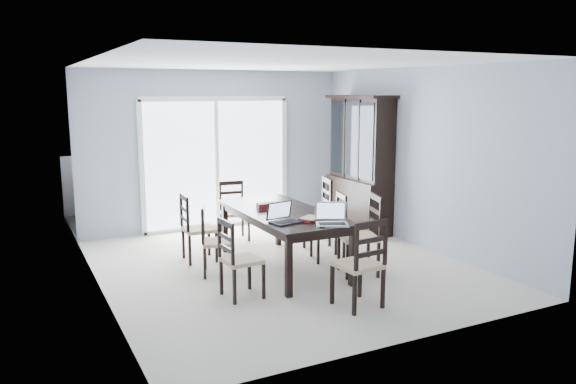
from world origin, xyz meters
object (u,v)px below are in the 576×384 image
(china_hutch, at_px, (360,165))
(chair_left_near, at_px, (234,250))
(chair_right_near, at_px, (366,226))
(chair_right_mid, at_px, (334,219))
(cell_phone, at_px, (324,227))
(chair_left_far, at_px, (192,221))
(chair_left_mid, at_px, (211,233))
(chair_end_far, at_px, (233,204))
(laptop_silver, at_px, (332,220))
(chair_end_near, at_px, (364,254))
(game_box, at_px, (268,206))
(hot_tub, at_px, (158,191))
(laptop_dark, at_px, (286,218))
(chair_right_far, at_px, (320,204))
(dining_table, at_px, (283,217))

(china_hutch, xyz_separation_m, chair_left_near, (-2.99, -2.01, -0.52))
(chair_right_near, height_order, chair_right_mid, chair_right_near)
(chair_left_near, distance_m, chair_right_near, 1.79)
(cell_phone, bearing_deg, chair_left_far, 106.30)
(chair_left_mid, distance_m, chair_end_far, 1.76)
(laptop_silver, bearing_deg, chair_end_near, -68.31)
(chair_left_far, relative_size, game_box, 3.64)
(laptop_silver, height_order, hot_tub, laptop_silver)
(chair_right_near, relative_size, laptop_dark, 3.06)
(chair_right_far, bearing_deg, game_box, 130.71)
(chair_end_far, bearing_deg, dining_table, 98.02)
(dining_table, bearing_deg, laptop_dark, -112.77)
(chair_end_near, relative_size, hot_tub, 0.59)
(chair_left_near, bearing_deg, chair_right_mid, 110.30)
(china_hutch, height_order, chair_left_far, china_hutch)
(chair_left_far, bearing_deg, laptop_silver, 36.01)
(chair_end_far, bearing_deg, chair_left_far, 50.23)
(chair_right_near, relative_size, laptop_silver, 2.64)
(hot_tub, bearing_deg, chair_right_mid, -67.30)
(chair_end_far, bearing_deg, game_box, 94.15)
(chair_left_near, relative_size, hot_tub, 0.55)
(chair_left_far, bearing_deg, laptop_dark, 29.74)
(chair_right_mid, height_order, laptop_dark, chair_right_mid)
(chair_left_mid, height_order, chair_right_far, chair_right_far)
(chair_left_mid, relative_size, chair_end_far, 0.99)
(cell_phone, xyz_separation_m, game_box, (-0.13, 1.22, 0.03))
(chair_right_far, height_order, game_box, chair_right_far)
(chair_end_far, bearing_deg, chair_end_near, 99.44)
(china_hutch, distance_m, cell_phone, 3.03)
(chair_left_mid, height_order, game_box, chair_left_mid)
(chair_left_mid, distance_m, game_box, 0.86)
(chair_right_mid, bearing_deg, chair_right_far, -2.40)
(chair_left_near, bearing_deg, game_box, 135.15)
(chair_right_far, relative_size, chair_end_near, 1.02)
(chair_left_near, distance_m, chair_left_mid, 0.89)
(dining_table, relative_size, cell_phone, 20.10)
(hot_tub, bearing_deg, chair_right_near, -70.16)
(chair_right_mid, height_order, chair_end_near, chair_end_near)
(chair_left_near, relative_size, chair_left_far, 0.98)
(dining_table, bearing_deg, chair_left_mid, 171.87)
(chair_left_near, relative_size, laptop_silver, 2.36)
(chair_right_mid, bearing_deg, hot_tub, 36.77)
(china_hutch, relative_size, chair_end_far, 2.14)
(laptop_dark, bearing_deg, dining_table, 57.80)
(china_hutch, height_order, game_box, china_hutch)
(chair_right_near, bearing_deg, chair_end_far, 36.67)
(chair_right_mid, relative_size, game_box, 3.60)
(chair_left_near, bearing_deg, china_hutch, 120.45)
(chair_left_near, bearing_deg, cell_phone, 72.76)
(dining_table, bearing_deg, laptop_silver, -80.43)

